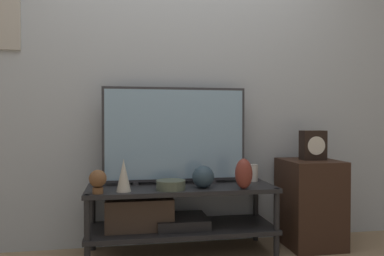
# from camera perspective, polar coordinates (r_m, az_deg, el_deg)

# --- Properties ---
(wall_back) EXTENTS (6.40, 0.08, 2.70)m
(wall_back) POSITION_cam_1_polar(r_m,az_deg,el_deg) (2.95, -2.67, 9.09)
(wall_back) COLOR #B2BCC6
(wall_back) RESTS_ON ground_plane
(media_console) EXTENTS (1.31, 0.47, 0.49)m
(media_console) POSITION_cam_1_polar(r_m,az_deg,el_deg) (2.70, -3.82, -12.63)
(media_console) COLOR #232326
(media_console) RESTS_ON ground_plane
(television) EXTENTS (1.05, 0.05, 0.71)m
(television) POSITION_cam_1_polar(r_m,az_deg,el_deg) (2.74, -2.58, -0.99)
(television) COLOR #333338
(television) RESTS_ON media_console
(vase_urn_stoneware) EXTENTS (0.12, 0.12, 0.21)m
(vase_urn_stoneware) POSITION_cam_1_polar(r_m,az_deg,el_deg) (2.58, 7.88, -6.91)
(vase_urn_stoneware) COLOR brown
(vase_urn_stoneware) RESTS_ON media_console
(vase_slim_bronze) EXTENTS (0.10, 0.10, 0.21)m
(vase_slim_bronze) POSITION_cam_1_polar(r_m,az_deg,el_deg) (2.50, -10.37, -7.09)
(vase_slim_bronze) COLOR beige
(vase_slim_bronze) RESTS_ON media_console
(vase_round_glass) EXTENTS (0.15, 0.15, 0.15)m
(vase_round_glass) POSITION_cam_1_polar(r_m,az_deg,el_deg) (2.60, 1.72, -7.43)
(vase_round_glass) COLOR #2D4251
(vase_round_glass) RESTS_ON media_console
(vase_wide_bowl) EXTENTS (0.20, 0.20, 0.06)m
(vase_wide_bowl) POSITION_cam_1_polar(r_m,az_deg,el_deg) (2.54, -3.25, -8.65)
(vase_wide_bowl) COLOR #4C5647
(vase_wide_bowl) RESTS_ON media_console
(candle_jar) EXTENTS (0.07, 0.07, 0.13)m
(candle_jar) POSITION_cam_1_polar(r_m,az_deg,el_deg) (2.91, 9.30, -6.76)
(candle_jar) COLOR silver
(candle_jar) RESTS_ON media_console
(decorative_bust) EXTENTS (0.11, 0.11, 0.15)m
(decorative_bust) POSITION_cam_1_polar(r_m,az_deg,el_deg) (2.47, -14.16, -7.68)
(decorative_bust) COLOR brown
(decorative_bust) RESTS_ON media_console
(side_table) EXTENTS (0.40, 0.44, 0.65)m
(side_table) POSITION_cam_1_polar(r_m,az_deg,el_deg) (3.03, 17.53, -10.79)
(side_table) COLOR #382319
(side_table) RESTS_ON ground_plane
(mantel_clock) EXTENTS (0.18, 0.11, 0.22)m
(mantel_clock) POSITION_cam_1_polar(r_m,az_deg,el_deg) (2.99, 17.95, -2.51)
(mantel_clock) COLOR black
(mantel_clock) RESTS_ON side_table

